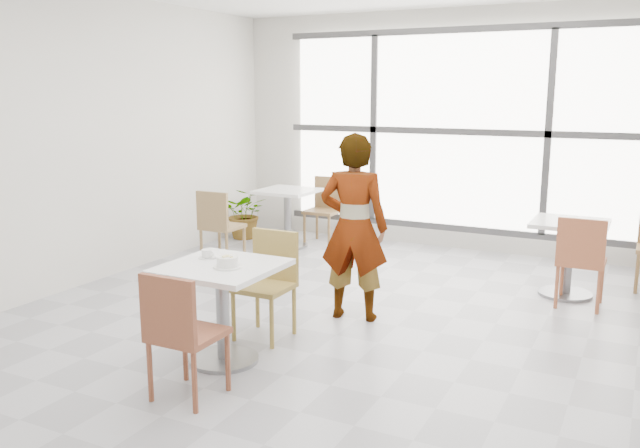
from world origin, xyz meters
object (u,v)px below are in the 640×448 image
at_px(chair_far, 269,276).
at_px(bg_table_right, 568,247).
at_px(bg_chair_left_far, 326,205).
at_px(main_table, 222,294).
at_px(bg_chair_right_near, 581,256).
at_px(bg_table_left, 288,210).
at_px(chair_near, 180,328).
at_px(person, 354,227).
at_px(coffee_cup, 207,254).
at_px(bg_chair_left_near, 218,222).
at_px(plant_left, 246,213).
at_px(oatmeal_bowl, 228,262).

bearing_deg(chair_far, bg_table_right, 47.51).
distance_m(chair_far, bg_chair_left_far, 3.46).
distance_m(main_table, bg_chair_right_near, 3.36).
distance_m(main_table, bg_table_left, 3.74).
height_order(chair_near, bg_table_left, chair_near).
xyz_separation_m(person, bg_table_right, (1.61, 1.56, -0.34)).
distance_m(coffee_cup, bg_chair_left_far, 3.92).
distance_m(chair_near, bg_chair_left_far, 4.73).
height_order(bg_chair_left_near, plant_left, bg_chair_left_near).
bearing_deg(bg_chair_left_near, plant_left, -69.82).
relative_size(main_table, chair_far, 0.92).
height_order(main_table, coffee_cup, coffee_cup).
relative_size(main_table, bg_table_right, 1.07).
bearing_deg(chair_far, bg_chair_left_near, 135.61).
xyz_separation_m(bg_chair_left_near, bg_chair_left_far, (0.60, 1.60, 0.00)).
xyz_separation_m(chair_near, oatmeal_bowl, (-0.05, 0.61, 0.29)).
bearing_deg(bg_table_right, coffee_cup, -129.38).
xyz_separation_m(chair_far, bg_table_right, (2.06, 2.25, -0.01)).
bearing_deg(oatmeal_bowl, coffee_cup, 153.02).
xyz_separation_m(chair_far, coffee_cup, (-0.22, -0.53, 0.28)).
bearing_deg(oatmeal_bowl, bg_chair_left_near, 127.17).
distance_m(person, bg_chair_left_far, 3.04).
height_order(bg_table_right, bg_chair_right_near, bg_chair_right_near).
bearing_deg(plant_left, chair_near, -61.58).
distance_m(chair_near, bg_chair_left_near, 3.49).
relative_size(oatmeal_bowl, coffee_cup, 1.32).
bearing_deg(person, chair_far, 45.28).
bearing_deg(bg_chair_left_near, bg_chair_right_near, -177.07).
height_order(oatmeal_bowl, bg_chair_left_far, bg_chair_left_far).
height_order(chair_near, coffee_cup, chair_near).
bearing_deg(person, bg_table_right, -147.57).
bearing_deg(bg_chair_right_near, bg_table_right, -67.92).
xyz_separation_m(chair_far, plant_left, (-2.19, 2.98, -0.15)).
xyz_separation_m(person, bg_table_left, (-1.89, 2.13, -0.34)).
relative_size(main_table, bg_table_left, 1.07).
height_order(chair_far, person, person).
bearing_deg(bg_chair_right_near, plant_left, -13.96).
bearing_deg(bg_chair_left_near, coffee_cup, 124.11).
distance_m(bg_table_left, bg_chair_left_near, 1.18).
height_order(main_table, person, person).
distance_m(bg_chair_left_far, plant_left, 1.13).
bearing_deg(chair_far, oatmeal_bowl, -83.98).
relative_size(oatmeal_bowl, bg_table_left, 0.28).
xyz_separation_m(bg_table_right, bg_chair_right_near, (0.15, -0.37, 0.01)).
bearing_deg(bg_chair_left_near, main_table, 126.31).
bearing_deg(oatmeal_bowl, chair_near, -85.66).
relative_size(coffee_cup, bg_table_left, 0.21).
bearing_deg(bg_chair_left_far, bg_chair_right_near, -22.72).
bearing_deg(main_table, plant_left, 121.08).
height_order(chair_near, bg_table_right, chair_near).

